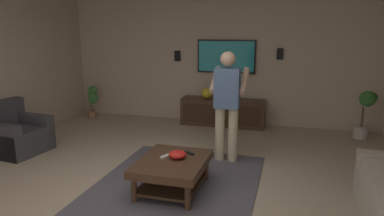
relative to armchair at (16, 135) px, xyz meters
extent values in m
plane|color=tan|center=(-0.99, -2.71, -0.28)|extent=(9.04, 9.04, 0.00)
cube|color=#BCA893|center=(2.82, -2.71, 1.05)|extent=(0.10, 6.64, 2.65)
cube|color=#514C56|center=(-0.42, -2.88, -0.27)|extent=(2.44, 2.02, 0.01)
cube|color=#38383D|center=(0.00, -0.04, -0.08)|extent=(0.89, 0.89, 0.40)
cube|color=#38383D|center=(0.03, 0.28, 0.33)|extent=(0.82, 0.27, 0.42)
cube|color=#38383D|center=(-0.32, -0.01, 0.00)|extent=(0.25, 0.81, 0.56)
cube|color=#38383D|center=(0.31, -0.08, 0.00)|extent=(0.25, 0.81, 0.56)
cube|color=#422B1C|center=(-0.62, -2.88, 0.07)|extent=(1.00, 0.80, 0.10)
cylinder|color=#422B1C|center=(-0.20, -3.20, -0.13)|extent=(0.07, 0.07, 0.30)
cylinder|color=#422B1C|center=(-0.20, -2.56, -0.13)|extent=(0.07, 0.07, 0.30)
cylinder|color=#422B1C|center=(-1.04, -3.20, -0.13)|extent=(0.07, 0.07, 0.30)
cylinder|color=#422B1C|center=(-1.04, -2.56, -0.13)|extent=(0.07, 0.07, 0.30)
cube|color=#382417|center=(-0.62, -2.88, -0.18)|extent=(0.88, 0.68, 0.03)
cube|color=#422B1C|center=(2.49, -2.90, 0.00)|extent=(0.44, 1.70, 0.55)
cube|color=#352216|center=(2.27, -2.90, 0.00)|extent=(0.01, 1.56, 0.39)
cube|color=black|center=(2.73, -2.90, 1.11)|extent=(0.05, 1.20, 0.67)
cube|color=teal|center=(2.71, -2.90, 1.11)|extent=(0.01, 1.14, 0.61)
cylinder|color=#C6B793|center=(0.55, -3.43, 0.13)|extent=(0.14, 0.14, 0.82)
cylinder|color=#C6B793|center=(0.55, -3.23, 0.13)|extent=(0.14, 0.14, 0.82)
cube|color=slate|center=(0.55, -3.33, 0.83)|extent=(0.22, 0.36, 0.58)
sphere|color=tan|center=(0.55, -3.33, 1.25)|extent=(0.22, 0.22, 0.22)
cylinder|color=tan|center=(0.73, -3.55, 0.92)|extent=(0.48, 0.09, 0.37)
cylinder|color=tan|center=(0.73, -3.11, 0.92)|extent=(0.48, 0.09, 0.37)
cube|color=white|center=(0.93, -3.33, 0.82)|extent=(0.04, 0.05, 0.16)
cylinder|color=#B7B2A8|center=(2.32, -5.48, -0.17)|extent=(0.26, 0.26, 0.22)
cylinder|color=brown|center=(2.32, -5.48, 0.11)|extent=(0.04, 0.04, 0.35)
sphere|color=#2D6B28|center=(2.38, -5.57, 0.41)|extent=(0.19, 0.19, 0.19)
sphere|color=#2D6B28|center=(2.35, -5.61, 0.48)|extent=(0.19, 0.19, 0.19)
sphere|color=#2D6B28|center=(2.21, -5.51, 0.48)|extent=(0.27, 0.27, 0.27)
cylinder|color=#9E6B4C|center=(2.32, 0.06, -0.20)|extent=(0.18, 0.18, 0.15)
cylinder|color=brown|center=(2.32, 0.06, 0.00)|extent=(0.02, 0.02, 0.25)
sphere|color=#3D7F38|center=(2.41, 0.04, 0.32)|extent=(0.21, 0.21, 0.21)
sphere|color=#3D7F38|center=(2.31, -0.01, 0.15)|extent=(0.21, 0.21, 0.21)
sphere|color=#3D7F38|center=(2.35, 0.04, 0.25)|extent=(0.16, 0.16, 0.16)
ellipsoid|color=red|center=(-0.55, -2.92, 0.17)|extent=(0.22, 0.22, 0.10)
cube|color=white|center=(-0.56, -2.77, 0.13)|extent=(0.16, 0.10, 0.02)
cube|color=black|center=(-0.36, -3.02, 0.13)|extent=(0.12, 0.15, 0.02)
sphere|color=gold|center=(2.46, -2.57, 0.38)|extent=(0.22, 0.22, 0.22)
cube|color=black|center=(2.74, -3.96, 1.19)|extent=(0.06, 0.12, 0.22)
cube|color=black|center=(2.74, -1.84, 1.10)|extent=(0.06, 0.12, 0.22)
camera|label=1|loc=(-4.42, -4.21, 1.68)|focal=32.90mm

